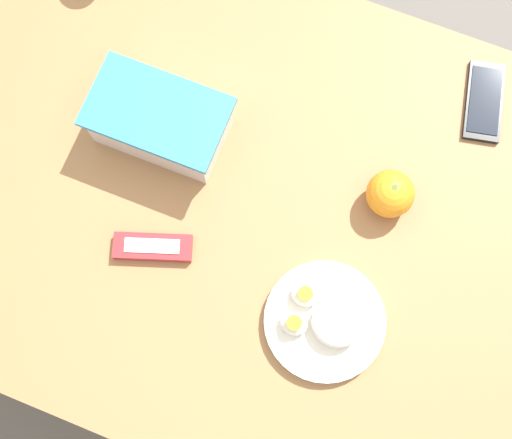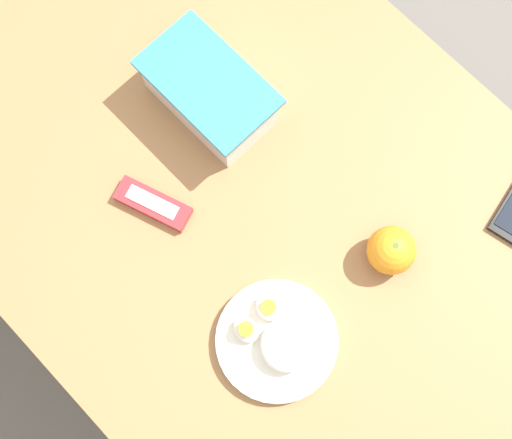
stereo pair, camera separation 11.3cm
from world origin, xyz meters
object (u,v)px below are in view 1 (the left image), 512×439
orange_fruit (390,194)px  rice_plate (325,321)px  candy_bar (153,247)px  food_container (161,123)px  cell_phone (484,101)px

orange_fruit → rice_plate: 0.23m
orange_fruit → rice_plate: bearing=-96.6°
rice_plate → candy_bar: 0.30m
food_container → cell_phone: bearing=27.1°
cell_phone → rice_plate: bearing=-105.4°
orange_fruit → food_container: bearing=-176.3°
food_container → cell_phone: food_container is taller
rice_plate → candy_bar: size_ratio=1.44×
food_container → candy_bar: food_container is taller
rice_plate → food_container: bearing=151.1°
orange_fruit → candy_bar: bearing=-146.5°
rice_plate → candy_bar: bearing=178.1°
orange_fruit → candy_bar: 0.39m
candy_bar → cell_phone: size_ratio=0.87×
food_container → rice_plate: (0.36, -0.20, -0.02)m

